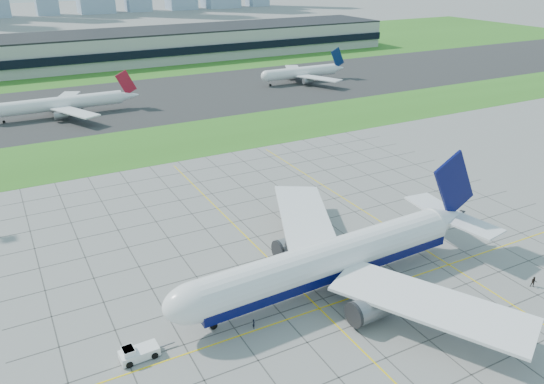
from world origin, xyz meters
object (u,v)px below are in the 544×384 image
object	(u,v)px
crew_far	(534,282)
airliner	(331,260)
crew_near	(254,324)
distant_jet_1	(62,103)
distant_jet_2	(302,72)
pushback_tug	(137,353)

from	to	relation	value
crew_far	airliner	bearing A→B (deg)	-164.28
airliner	crew_near	xyz separation A→B (m)	(-16.22, -3.61, -4.59)
distant_jet_1	distant_jet_2	bearing A→B (deg)	4.16
pushback_tug	crew_near	xyz separation A→B (m)	(17.25, -1.70, -0.19)
crew_near	distant_jet_2	size ratio (longest dim) A/B	0.04
airliner	crew_far	xyz separation A→B (m)	(30.45, -16.24, -4.41)
airliner	distant_jet_1	xyz separation A→B (m)	(-23.20, 133.38, -0.89)
distant_jet_1	crew_near	bearing A→B (deg)	-87.08
airliner	distant_jet_2	bearing A→B (deg)	58.19
distant_jet_1	distant_jet_2	xyz separation A→B (m)	(102.73, 7.48, -0.00)
crew_far	distant_jet_2	xyz separation A→B (m)	(49.08, 157.10, 3.51)
pushback_tug	crew_far	size ratio (longest dim) A/B	4.07
distant_jet_1	pushback_tug	bearing A→B (deg)	-94.34
pushback_tug	crew_near	size ratio (longest dim) A/B	5.06
crew_near	distant_jet_1	bearing A→B (deg)	20.57
crew_near	crew_far	xyz separation A→B (m)	(46.68, -12.63, 0.19)
airliner	distant_jet_1	world-z (taller)	airliner
airliner	distant_jet_1	size ratio (longest dim) A/B	1.31
airliner	distant_jet_2	size ratio (longest dim) A/B	1.48
pushback_tug	crew_far	distance (m)	65.51
crew_far	distant_jet_1	xyz separation A→B (m)	(-53.65, 149.62, 3.52)
crew_near	distant_jet_1	xyz separation A→B (m)	(-6.98, 136.99, 3.71)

